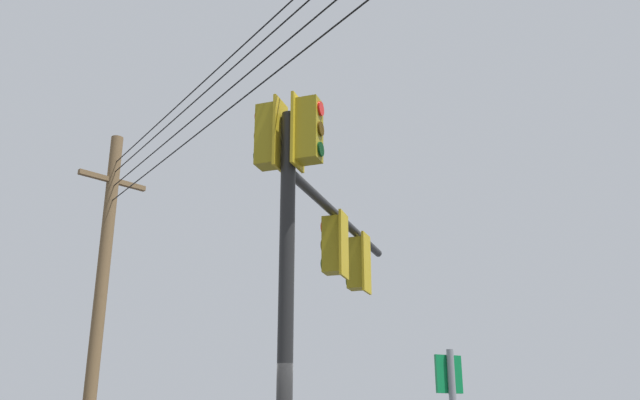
% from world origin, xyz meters
% --- Properties ---
extents(signal_mast_assembly, '(4.76, 2.24, 6.10)m').
position_xyz_m(signal_mast_assembly, '(1.22, -0.13, 4.36)').
color(signal_mast_assembly, black).
rests_on(signal_mast_assembly, ground).
extents(utility_pole_wooden, '(1.28, 1.36, 8.67)m').
position_xyz_m(utility_pole_wooden, '(7.41, 4.71, 4.44)').
color(utility_pole_wooden, brown).
rests_on(utility_pole_wooden, ground).
extents(overhead_wire_span, '(15.72, 9.87, 1.61)m').
position_xyz_m(overhead_wire_span, '(-0.44, -0.21, 7.21)').
color(overhead_wire_span, black).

